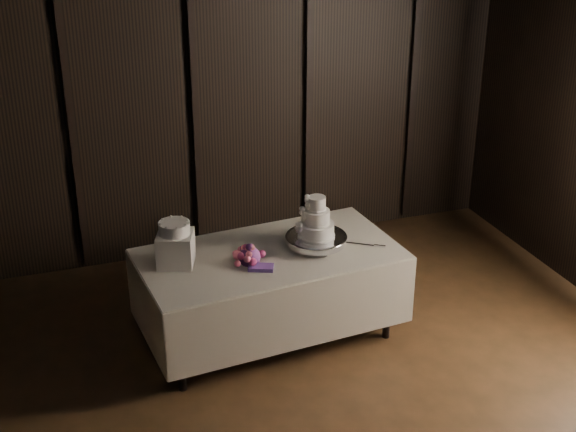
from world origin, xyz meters
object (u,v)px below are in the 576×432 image
Objects in this scene: wedding_cake at (314,222)px; box_pedestal at (176,249)px; cake_stand at (316,241)px; display_table at (270,292)px; bouquet at (250,255)px; small_cake at (174,228)px.

wedding_cake is 1.27× the size of box_pedestal.
cake_stand is 1.86× the size of box_pedestal.
cake_stand is 1.47× the size of wedding_cake.
bouquet is at bearing -155.30° from display_table.
bouquet is at bearing -18.18° from small_cake.
small_cake is (-1.06, 0.09, 0.08)m from wedding_cake.
cake_stand is at bearing 37.87° from wedding_cake.
box_pedestal is at bearing 170.23° from display_table.
cake_stand is at bearing -3.91° from small_cake.
cake_stand is at bearing 9.57° from bouquet.
box_pedestal reaches higher than cake_stand.
wedding_cake is at bearing -8.93° from display_table.
small_cake is (-1.09, 0.07, 0.25)m from cake_stand.
cake_stand is at bearing -6.57° from display_table.
small_cake is at bearing 0.00° from box_pedestal.
small_cake is at bearing 176.09° from cake_stand.
cake_stand is at bearing -3.91° from box_pedestal.
box_pedestal is at bearing 176.09° from cake_stand.
display_table is at bearing -5.02° from box_pedestal.
display_table is at bearing 178.18° from cake_stand.
cake_stand is 0.18m from wedding_cake.
wedding_cake reaches higher than bouquet.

